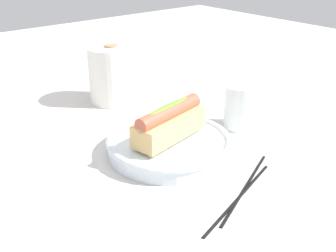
# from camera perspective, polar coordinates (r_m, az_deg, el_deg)

# --- Properties ---
(ground_plane) EXTENTS (2.40, 2.40, 0.00)m
(ground_plane) POSITION_cam_1_polar(r_m,az_deg,el_deg) (0.76, 1.26, -3.27)
(ground_plane) COLOR beige
(serving_bowl) EXTENTS (0.23, 0.23, 0.03)m
(serving_bowl) POSITION_cam_1_polar(r_m,az_deg,el_deg) (0.75, 0.00, -2.43)
(serving_bowl) COLOR silver
(serving_bowl) RESTS_ON ground_plane
(hotdog_front) EXTENTS (0.16, 0.08, 0.06)m
(hotdog_front) POSITION_cam_1_polar(r_m,az_deg,el_deg) (0.73, 0.00, 0.56)
(hotdog_front) COLOR #DBB270
(hotdog_front) RESTS_ON serving_bowl
(water_glass) EXTENTS (0.07, 0.07, 0.09)m
(water_glass) POSITION_cam_1_polar(r_m,az_deg,el_deg) (0.85, 9.96, 2.39)
(water_glass) COLOR white
(water_glass) RESTS_ON ground_plane
(paper_towel_roll) EXTENTS (0.11, 0.11, 0.13)m
(paper_towel_roll) POSITION_cam_1_polar(r_m,az_deg,el_deg) (0.97, -7.65, 7.09)
(paper_towel_roll) COLOR white
(paper_towel_roll) RESTS_ON ground_plane
(chopstick_near) EXTENTS (0.20, 0.09, 0.01)m
(chopstick_near) POSITION_cam_1_polar(r_m,az_deg,el_deg) (0.66, 10.69, -8.14)
(chopstick_near) COLOR black
(chopstick_near) RESTS_ON ground_plane
(chopstick_far) EXTENTS (0.21, 0.07, 0.01)m
(chopstick_far) POSITION_cam_1_polar(r_m,az_deg,el_deg) (0.64, 9.74, -9.56)
(chopstick_far) COLOR black
(chopstick_far) RESTS_ON ground_plane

